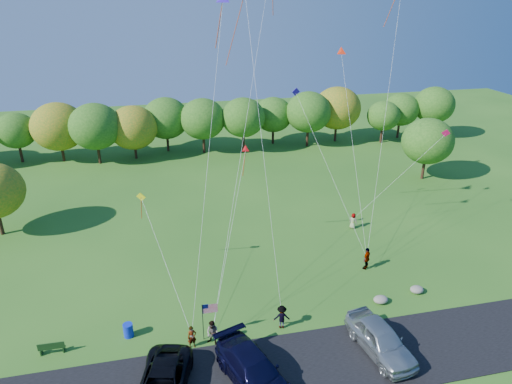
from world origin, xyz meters
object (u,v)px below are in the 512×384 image
(flyer_e, at_px, (353,221))
(park_bench, at_px, (52,348))
(minivan_dark, at_px, (163,384))
(trash_barrel, at_px, (128,330))
(flyer_a, at_px, (192,337))
(flyer_d, at_px, (367,258))
(minivan_navy, at_px, (254,371))
(minivan_silver, at_px, (380,339))
(flyer_b, at_px, (213,333))
(flyer_c, at_px, (282,317))

(flyer_e, xyz_separation_m, park_bench, (-25.16, -11.43, -0.30))
(minivan_dark, xyz_separation_m, trash_barrel, (-2.08, 5.45, -0.39))
(flyer_a, distance_m, flyer_d, 15.92)
(minivan_navy, xyz_separation_m, minivan_silver, (8.26, 0.79, 0.04))
(flyer_e, bearing_deg, trash_barrel, 78.66)
(flyer_a, relative_size, flyer_b, 0.90)
(minivan_dark, height_order, minivan_navy, minivan_navy)
(flyer_b, relative_size, park_bench, 1.09)
(minivan_navy, distance_m, flyer_b, 4.21)
(flyer_a, height_order, park_bench, flyer_a)
(trash_barrel, bearing_deg, minivan_navy, -38.36)
(minivan_dark, relative_size, flyer_e, 3.75)
(minivan_silver, height_order, park_bench, minivan_silver)
(flyer_d, height_order, flyer_e, flyer_d)
(flyer_d, height_order, trash_barrel, flyer_d)
(minivan_navy, bearing_deg, flyer_d, 21.27)
(park_bench, bearing_deg, flyer_c, -1.57)
(minivan_dark, xyz_separation_m, flyer_b, (3.26, 3.53, 0.01))
(minivan_dark, bearing_deg, flyer_a, 75.06)
(flyer_c, bearing_deg, minivan_dark, 36.19)
(flyer_b, height_order, trash_barrel, flyer_b)
(minivan_silver, bearing_deg, park_bench, 158.81)
(flyer_c, xyz_separation_m, flyer_e, (10.47, 12.19, -0.09))
(flyer_d, bearing_deg, minivan_silver, 27.73)
(flyer_e, bearing_deg, flyer_a, 88.53)
(flyer_d, bearing_deg, flyer_e, -146.84)
(flyer_c, bearing_deg, flyer_d, -138.93)
(flyer_a, relative_size, flyer_c, 0.92)
(minivan_dark, bearing_deg, park_bench, 157.96)
(minivan_dark, relative_size, minivan_navy, 0.93)
(minivan_silver, bearing_deg, flyer_a, 156.31)
(minivan_dark, xyz_separation_m, minivan_silver, (13.39, 0.54, 0.14))
(minivan_silver, xyz_separation_m, flyer_e, (5.07, 15.74, -0.23))
(minivan_silver, relative_size, trash_barrel, 5.81)
(flyer_b, height_order, flyer_d, flyer_d)
(flyer_b, xyz_separation_m, park_bench, (-9.96, 1.33, -0.40))
(park_bench, bearing_deg, flyer_a, -7.33)
(flyer_a, height_order, flyer_d, flyer_d)
(flyer_a, distance_m, trash_barrel, 4.46)
(flyer_b, bearing_deg, park_bench, -148.53)
(park_bench, height_order, trash_barrel, trash_barrel)
(flyer_a, relative_size, flyer_e, 1.02)
(minivan_silver, xyz_separation_m, park_bench, (-20.09, 4.31, -0.53))
(minivan_dark, distance_m, flyer_d, 19.21)
(minivan_navy, distance_m, park_bench, 12.89)
(trash_barrel, bearing_deg, park_bench, -172.61)
(minivan_dark, relative_size, minivan_silver, 1.04)
(flyer_c, relative_size, trash_barrel, 1.80)
(minivan_silver, height_order, flyer_d, minivan_silver)
(flyer_d, relative_size, park_bench, 1.21)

